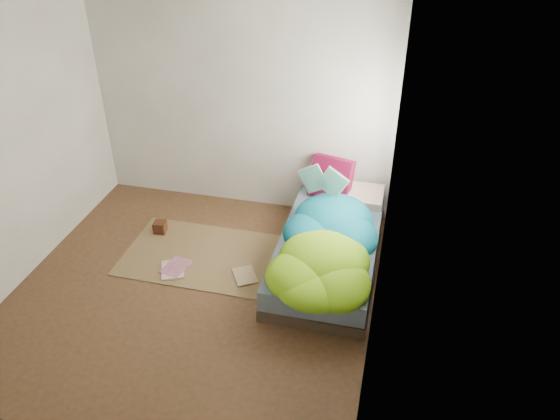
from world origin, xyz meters
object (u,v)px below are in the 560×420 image
object	(u,v)px
floor_book_a	(161,271)
wooden_box	(160,227)
floor_book_b	(167,264)
bed	(328,252)
open_book	(323,173)
pillow_magenta	(331,178)

from	to	relation	value
floor_book_a	wooden_box	bearing A→B (deg)	91.06
floor_book_b	bed	bearing A→B (deg)	26.08
floor_book_a	floor_book_b	bearing A→B (deg)	59.67
floor_book_a	floor_book_b	world-z (taller)	floor_book_b
bed	open_book	world-z (taller)	open_book
open_book	floor_book_a	distance (m)	1.97
bed	wooden_box	size ratio (longest dim) A/B	15.12
wooden_box	open_book	bearing A→B (deg)	11.48
pillow_magenta	floor_book_b	distance (m)	2.05
wooden_box	floor_book_a	distance (m)	0.74
bed	open_book	size ratio (longest dim) A/B	4.43
open_book	wooden_box	size ratio (longest dim) A/B	3.42
open_book	bed	bearing A→B (deg)	-61.66
open_book	floor_book_a	xyz separation A→B (m)	(-1.48, -1.03, -0.79)
bed	open_book	distance (m)	0.83
pillow_magenta	floor_book_a	distance (m)	2.13
floor_book_b	floor_book_a	bearing A→B (deg)	-85.40
pillow_magenta	wooden_box	xyz separation A→B (m)	(-1.83, -0.71, -0.50)
bed	floor_book_b	bearing A→B (deg)	-165.19
wooden_box	bed	bearing A→B (deg)	-3.74
floor_book_b	open_book	bearing A→B (deg)	43.46
wooden_box	floor_book_b	xyz separation A→B (m)	(0.32, -0.56, -0.05)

